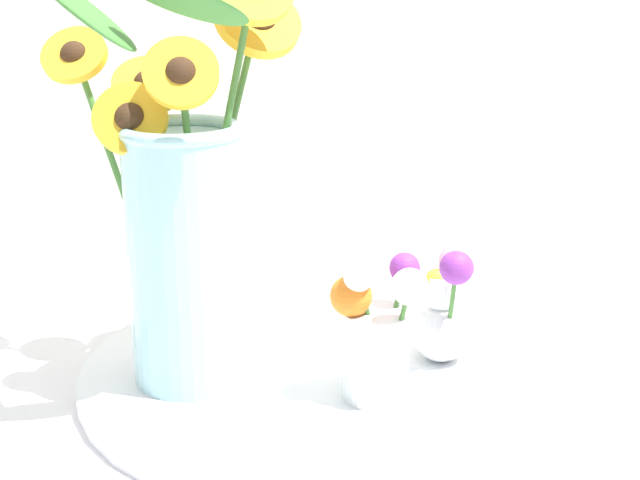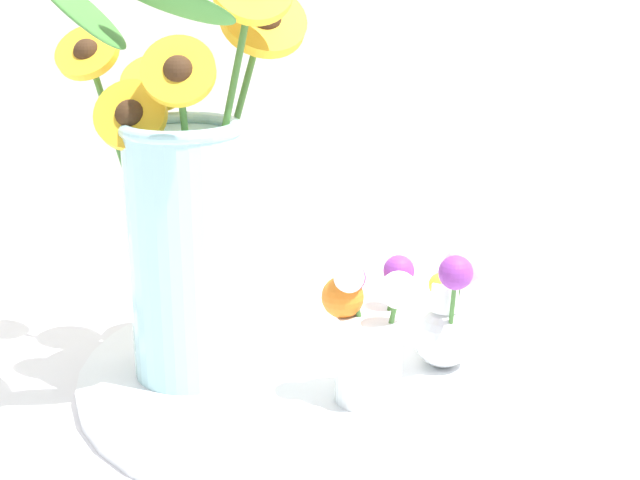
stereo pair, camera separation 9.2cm
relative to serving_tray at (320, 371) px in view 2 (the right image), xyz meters
name	(u,v)px [view 2 (the right image)]	position (x,y,z in m)	size (l,w,h in m)	color
ground_plane	(337,431)	(0.01, -0.11, -0.01)	(6.00, 6.00, 0.00)	silver
serving_tray	(320,371)	(0.00, 0.00, 0.00)	(0.51, 0.51, 0.02)	silver
mason_jar_sunflowers	(185,217)	(-0.14, 0.00, 0.18)	(0.28, 0.26, 0.44)	#9ED1D6
vase_small_center	(367,335)	(0.04, -0.08, 0.08)	(0.09, 0.08, 0.15)	white
vase_bulb_right	(448,314)	(0.14, -0.01, 0.07)	(0.07, 0.09, 0.14)	white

